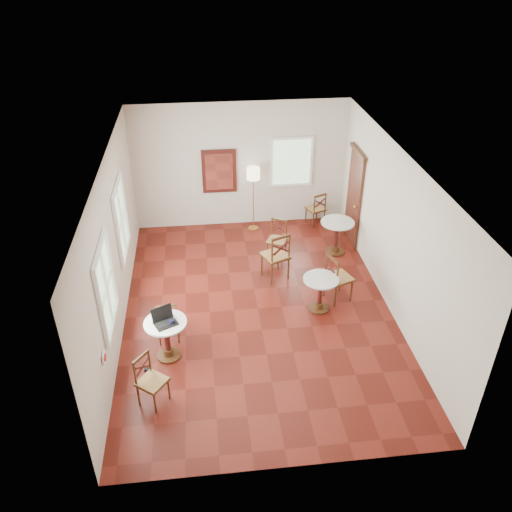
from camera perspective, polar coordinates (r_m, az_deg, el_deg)
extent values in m
plane|color=#5B170F|center=(9.98, 0.20, -5.79)|extent=(7.00, 7.00, 0.00)
cube|color=beige|center=(12.27, -1.74, 9.90)|extent=(5.00, 0.02, 3.00)
cube|color=beige|center=(6.40, 4.02, -14.27)|extent=(5.00, 0.02, 3.00)
cube|color=beige|center=(9.22, -15.40, 0.71)|extent=(0.02, 7.00, 3.00)
cube|color=beige|center=(9.72, 15.03, 2.46)|extent=(0.02, 7.00, 3.00)
cube|color=white|center=(8.48, 0.24, 10.45)|extent=(5.00, 7.00, 0.02)
cube|color=#512517|center=(11.91, 10.73, 6.25)|extent=(0.06, 0.90, 2.10)
cube|color=#482812|center=(11.48, 11.18, 11.19)|extent=(0.08, 1.02, 0.08)
sphere|color=#BF8C3F|center=(11.64, 10.84, 5.34)|extent=(0.07, 0.07, 0.07)
cube|color=#451612|center=(12.24, -4.07, 9.27)|extent=(0.80, 0.05, 1.05)
cube|color=white|center=(12.22, -4.07, 9.22)|extent=(0.64, 0.02, 0.88)
cube|color=white|center=(7.87, -16.37, -10.66)|extent=(0.02, 0.16, 0.16)
torus|color=red|center=(7.86, -16.27, -10.66)|extent=(0.02, 0.12, 0.12)
cube|color=white|center=(8.20, -16.20, -3.31)|extent=(0.06, 1.22, 1.42)
cube|color=white|center=(10.06, -14.63, 3.91)|extent=(0.06, 1.22, 1.42)
cube|color=white|center=(12.37, 3.91, 10.28)|extent=(1.02, 0.06, 1.22)
cylinder|color=#482812|center=(9.08, -9.54, -10.72)|extent=(0.40, 0.40, 0.04)
cylinder|color=#482812|center=(9.03, -9.58, -10.34)|extent=(0.16, 0.16, 0.12)
cylinder|color=#451612|center=(8.83, -9.76, -8.89)|extent=(0.09, 0.09, 0.60)
cylinder|color=#482812|center=(8.65, -9.93, -7.48)|extent=(0.14, 0.14, 0.06)
cylinder|color=silver|center=(8.62, -9.95, -7.25)|extent=(0.70, 0.70, 0.03)
cylinder|color=#482812|center=(10.03, 6.91, -5.71)|extent=(0.38, 0.38, 0.04)
cylinder|color=#482812|center=(9.98, 6.94, -5.36)|extent=(0.15, 0.15, 0.11)
cylinder|color=#451612|center=(9.81, 7.05, -4.04)|extent=(0.09, 0.09, 0.57)
cylinder|color=#482812|center=(9.66, 7.15, -2.76)|extent=(0.13, 0.13, 0.06)
cylinder|color=silver|center=(9.64, 7.17, -2.55)|extent=(0.67, 0.67, 0.03)
cylinder|color=#482812|center=(11.80, 8.67, 0.52)|extent=(0.42, 0.42, 0.04)
cylinder|color=#482812|center=(11.76, 8.70, 0.87)|extent=(0.17, 0.17, 0.13)
cylinder|color=#451612|center=(11.60, 8.83, 2.19)|extent=(0.09, 0.09, 0.63)
cylinder|color=#482812|center=(11.46, 8.95, 3.47)|extent=(0.15, 0.15, 0.06)
cylinder|color=silver|center=(11.44, 8.97, 3.67)|extent=(0.73, 0.73, 0.03)
cylinder|color=#482812|center=(9.44, -8.70, -7.23)|extent=(0.03, 0.03, 0.40)
cylinder|color=#482812|center=(9.20, -8.54, -8.46)|extent=(0.03, 0.03, 0.40)
cylinder|color=#482812|center=(9.45, -10.64, -7.44)|extent=(0.03, 0.03, 0.40)
cylinder|color=#482812|center=(9.20, -10.54, -8.68)|extent=(0.03, 0.03, 0.40)
cube|color=#482812|center=(9.19, -9.72, -6.97)|extent=(0.42, 0.42, 0.03)
cube|color=olive|center=(9.18, -9.73, -6.90)|extent=(0.41, 0.41, 0.04)
cylinder|color=#482812|center=(8.93, -8.75, -6.40)|extent=(0.03, 0.03, 0.44)
cylinder|color=#482812|center=(8.93, -10.80, -6.63)|extent=(0.03, 0.03, 0.44)
cube|color=#482812|center=(8.81, -9.90, -5.48)|extent=(0.34, 0.06, 0.04)
cube|color=#451612|center=(8.93, -9.78, -6.47)|extent=(0.29, 0.05, 0.20)
cube|color=#451612|center=(8.93, -9.78, -6.47)|extent=(0.29, 0.05, 0.20)
cylinder|color=#482812|center=(8.11, -11.06, -15.61)|extent=(0.03, 0.03, 0.41)
cylinder|color=#482812|center=(8.27, -12.82, -14.66)|extent=(0.03, 0.03, 0.41)
cylinder|color=#482812|center=(8.27, -9.57, -14.25)|extent=(0.03, 0.03, 0.41)
cylinder|color=#482812|center=(8.43, -11.32, -13.35)|extent=(0.03, 0.03, 0.41)
cube|color=#482812|center=(8.12, -11.35, -13.45)|extent=(0.56, 0.56, 0.03)
cube|color=olive|center=(8.11, -11.36, -13.38)|extent=(0.53, 0.53, 0.04)
cylinder|color=#482812|center=(7.97, -13.19, -12.54)|extent=(0.03, 0.03, 0.45)
cylinder|color=#482812|center=(8.13, -11.64, -11.23)|extent=(0.03, 0.03, 0.45)
cube|color=#482812|center=(7.91, -12.58, -10.79)|extent=(0.23, 0.29, 0.05)
cube|color=#451612|center=(8.05, -12.41, -11.83)|extent=(0.20, 0.25, 0.20)
cube|color=#451612|center=(8.05, -12.41, -11.83)|extent=(0.20, 0.25, 0.20)
cylinder|color=#482812|center=(10.96, 2.44, -0.37)|extent=(0.04, 0.04, 0.50)
cylinder|color=#482812|center=(10.68, 3.58, -1.37)|extent=(0.04, 0.04, 0.50)
cylinder|color=#482812|center=(10.79, 0.63, -0.93)|extent=(0.04, 0.04, 0.50)
cylinder|color=#482812|center=(10.50, 1.73, -1.97)|extent=(0.04, 0.04, 0.50)
cube|color=#482812|center=(10.59, 2.12, 0.01)|extent=(0.65, 0.65, 0.03)
cube|color=olive|center=(10.58, 2.12, 0.09)|extent=(0.62, 0.62, 0.04)
cylinder|color=#482812|center=(10.40, 3.67, 1.07)|extent=(0.04, 0.04, 0.56)
cylinder|color=#482812|center=(10.21, 1.78, 0.50)|extent=(0.04, 0.04, 0.56)
cube|color=#482812|center=(10.17, 2.77, 2.03)|extent=(0.41, 0.20, 0.06)
cube|color=#451612|center=(10.30, 2.74, 0.84)|extent=(0.34, 0.17, 0.25)
cube|color=#451612|center=(10.30, 2.74, 0.84)|extent=(0.34, 0.17, 0.25)
cylinder|color=#482812|center=(10.21, 10.45, -3.78)|extent=(0.04, 0.04, 0.47)
cylinder|color=#482812|center=(10.01, 8.71, -4.38)|extent=(0.04, 0.04, 0.47)
cylinder|color=#482812|center=(10.45, 9.23, -2.72)|extent=(0.04, 0.04, 0.47)
cylinder|color=#482812|center=(10.26, 7.51, -3.29)|extent=(0.04, 0.04, 0.47)
cube|color=#482812|center=(10.09, 9.09, -2.42)|extent=(0.59, 0.59, 0.03)
cube|color=olive|center=(10.08, 9.10, -2.35)|extent=(0.57, 0.57, 0.04)
cylinder|color=#482812|center=(9.73, 8.95, -2.02)|extent=(0.04, 0.04, 0.52)
cylinder|color=#482812|center=(9.98, 7.71, -0.96)|extent=(0.04, 0.04, 0.52)
cube|color=#482812|center=(9.72, 8.43, -0.30)|extent=(0.18, 0.38, 0.05)
cube|color=#451612|center=(9.85, 8.32, -1.43)|extent=(0.15, 0.33, 0.23)
cube|color=#451612|center=(9.85, 8.32, -1.43)|extent=(0.15, 0.33, 0.23)
cylinder|color=#482812|center=(13.04, 6.69, 4.80)|extent=(0.03, 0.03, 0.40)
cylinder|color=#482812|center=(12.81, 7.51, 4.22)|extent=(0.03, 0.03, 0.40)
cylinder|color=#482812|center=(12.87, 5.51, 4.49)|extent=(0.03, 0.03, 0.40)
cylinder|color=#482812|center=(12.64, 6.32, 3.90)|extent=(0.03, 0.03, 0.40)
cube|color=#482812|center=(12.74, 6.56, 5.18)|extent=(0.51, 0.51, 0.03)
cube|color=olive|center=(12.74, 6.57, 5.23)|extent=(0.49, 0.49, 0.04)
cylinder|color=#482812|center=(12.62, 7.65, 5.92)|extent=(0.03, 0.03, 0.45)
cylinder|color=#482812|center=(12.45, 6.44, 5.62)|extent=(0.03, 0.03, 0.45)
cube|color=#482812|center=(12.44, 7.11, 6.62)|extent=(0.33, 0.16, 0.04)
cube|color=#451612|center=(12.53, 7.05, 5.81)|extent=(0.28, 0.13, 0.20)
cube|color=#451612|center=(12.53, 7.05, 5.81)|extent=(0.28, 0.13, 0.20)
cylinder|color=#482812|center=(11.32, 1.27, 0.53)|extent=(0.03, 0.03, 0.41)
cylinder|color=#482812|center=(11.59, 1.72, 1.33)|extent=(0.03, 0.03, 0.41)
cylinder|color=#482812|center=(11.25, 2.87, 0.27)|extent=(0.03, 0.03, 0.41)
cylinder|color=#482812|center=(11.52, 3.29, 1.08)|extent=(0.03, 0.03, 0.41)
cube|color=#482812|center=(11.31, 2.31, 1.71)|extent=(0.53, 0.53, 0.03)
cube|color=olive|center=(11.31, 2.31, 1.77)|extent=(0.50, 0.50, 0.04)
cylinder|color=#482812|center=(11.38, 1.76, 3.20)|extent=(0.03, 0.03, 0.45)
cylinder|color=#482812|center=(11.31, 3.36, 2.96)|extent=(0.03, 0.03, 0.45)
cube|color=#482812|center=(11.24, 2.58, 4.01)|extent=(0.33, 0.17, 0.05)
cube|color=#451612|center=(11.34, 2.56, 3.12)|extent=(0.28, 0.14, 0.20)
cube|color=#451612|center=(11.34, 2.56, 3.12)|extent=(0.28, 0.14, 0.20)
cylinder|color=#BF8C3F|center=(12.62, -0.29, 3.09)|extent=(0.25, 0.25, 0.03)
cylinder|color=#BF8C3F|center=(12.29, -0.30, 5.97)|extent=(0.02, 0.02, 1.44)
cylinder|color=beige|center=(11.99, -0.31, 9.06)|extent=(0.31, 0.31, 0.27)
cube|color=black|center=(8.56, -9.89, -7.33)|extent=(0.43, 0.39, 0.02)
cube|color=black|center=(8.55, -9.90, -7.27)|extent=(0.33, 0.26, 0.00)
cube|color=black|center=(8.58, -10.32, -6.21)|extent=(0.35, 0.23, 0.24)
cube|color=silver|center=(8.58, -10.32, -6.21)|extent=(0.31, 0.19, 0.20)
ellipsoid|color=black|center=(8.56, -9.75, -7.28)|extent=(0.10, 0.08, 0.03)
cylinder|color=#110F35|center=(8.53, -9.32, -7.21)|extent=(0.06, 0.06, 0.08)
torus|color=#110F35|center=(8.52, -9.06, -7.20)|extent=(0.05, 0.01, 0.05)
cylinder|color=white|center=(8.59, -8.90, -6.72)|extent=(0.06, 0.06, 0.10)
cube|color=black|center=(8.89, -11.83, -12.11)|extent=(0.11, 0.07, 0.04)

